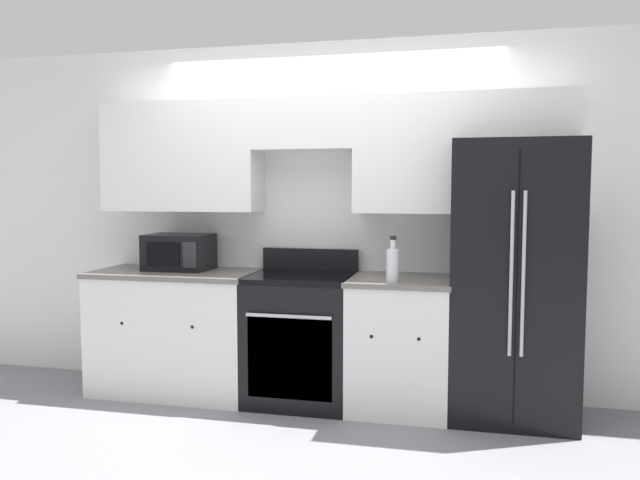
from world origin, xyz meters
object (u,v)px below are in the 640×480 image
microwave (179,252)px  oven_range (301,338)px  refrigerator (512,280)px  bottle (393,264)px

microwave → oven_range: bearing=-4.4°
oven_range → refrigerator: refrigerator is taller
oven_range → microwave: microwave is taller
oven_range → bottle: 0.90m
oven_range → bottle: size_ratio=3.57×
refrigerator → bottle: (-0.77, -0.25, 0.12)m
refrigerator → bottle: 0.81m
oven_range → refrigerator: (1.44, 0.06, 0.45)m
refrigerator → bottle: bearing=-162.1°
refrigerator → microwave: (-2.40, 0.01, 0.13)m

